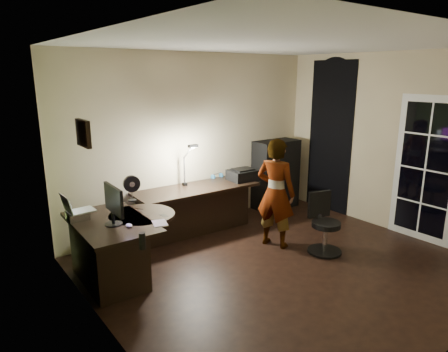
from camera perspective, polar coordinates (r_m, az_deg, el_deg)
floor at (r=5.25m, az=8.45°, el=-12.77°), size 4.50×4.00×0.01m
ceiling at (r=4.68m, az=9.73°, el=18.21°), size 4.50×4.00×0.01m
wall_back at (r=6.31m, az=-4.15°, el=5.01°), size 4.50×0.01×2.70m
wall_left at (r=3.57m, az=-17.09°, el=-3.01°), size 0.01×4.00×2.70m
wall_right at (r=6.57m, az=22.91°, el=4.29°), size 0.01×4.00×2.70m
green_wall_overlay at (r=3.58m, az=-16.86°, el=-2.97°), size 0.00×4.00×2.70m
arched_doorway at (r=7.21m, az=14.92°, el=5.34°), size 0.01×0.90×2.60m
french_door at (r=6.36m, az=26.80°, el=0.80°), size 0.02×0.92×2.10m
framed_picture at (r=3.89m, az=-19.47°, el=5.77°), size 0.04×0.30×0.25m
desk_left at (r=4.93m, az=-15.62°, el=-10.24°), size 0.82×1.30×0.74m
desk_right at (r=6.13m, az=-3.89°, el=-4.85°), size 1.94×0.76×0.72m
cabinet at (r=7.25m, az=7.39°, el=0.24°), size 0.83×0.43×1.23m
laptop_stand at (r=4.94m, az=-20.16°, el=-5.39°), size 0.23×0.19×0.10m
laptop at (r=4.90m, az=-19.87°, el=-3.57°), size 0.33×0.31×0.22m
monitor at (r=4.62m, az=-15.61°, el=-4.84°), size 0.11×0.50×0.33m
mouse at (r=4.56m, az=-13.42°, el=-6.89°), size 0.09×0.11×0.04m
phone at (r=4.83m, az=-8.57°, el=-5.62°), size 0.07×0.12×0.01m
pen at (r=5.12m, az=-12.09°, el=-4.62°), size 0.07×0.11×0.01m
speaker at (r=3.97m, az=-11.59°, el=-9.08°), size 0.08×0.08×0.17m
notepad at (r=4.60m, az=-9.16°, el=-6.68°), size 0.21×0.25×0.01m
desk_fan at (r=5.54m, az=-13.06°, el=-1.69°), size 0.25×0.17×0.35m
headphones at (r=6.56m, az=-0.99°, el=0.05°), size 0.22×0.12×0.10m
printer at (r=6.42m, az=2.71°, el=0.18°), size 0.47×0.37×0.20m
desk_lamp at (r=6.06m, az=-5.72°, el=1.86°), size 0.29×0.38×0.74m
office_chair at (r=5.59m, az=14.39°, el=-6.67°), size 0.57×0.57×0.82m
person at (r=5.58m, az=7.39°, el=-2.45°), size 0.54×0.65×1.54m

